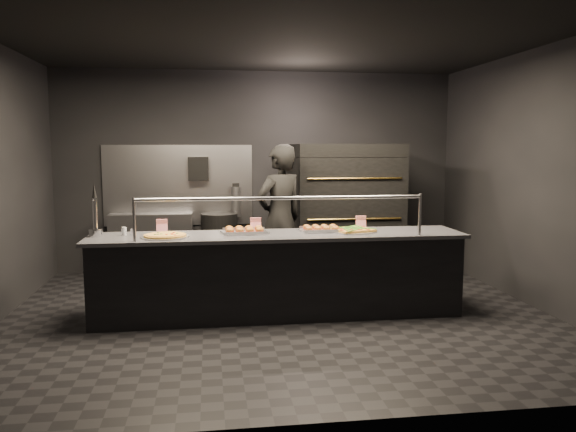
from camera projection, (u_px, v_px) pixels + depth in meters
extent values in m
plane|color=black|center=(279.00, 315.00, 6.27)|extent=(6.00, 6.00, 0.00)
plane|color=black|center=(278.00, 39.00, 5.91)|extent=(6.00, 6.00, 0.00)
cube|color=black|center=(258.00, 171.00, 8.55)|extent=(6.00, 0.04, 3.00)
cube|color=black|center=(326.00, 204.00, 3.63)|extent=(6.00, 0.04, 3.00)
cube|color=black|center=(535.00, 179.00, 6.50)|extent=(0.04, 5.00, 3.00)
cube|color=#99999E|center=(179.00, 185.00, 8.38)|extent=(2.20, 0.02, 1.20)
cube|color=black|center=(279.00, 276.00, 6.22)|extent=(4.00, 0.70, 0.88)
cube|color=#37373C|center=(279.00, 236.00, 6.16)|extent=(4.10, 0.78, 0.04)
cylinder|color=#99999E|center=(134.00, 219.00, 5.63)|extent=(0.03, 0.03, 0.45)
cylinder|color=#99999E|center=(420.00, 214.00, 6.04)|extent=(0.03, 0.03, 0.45)
cylinder|color=#99999E|center=(282.00, 198.00, 5.81)|extent=(3.00, 0.04, 0.04)
cube|color=black|center=(343.00, 254.00, 8.27)|extent=(1.50, 1.15, 0.60)
cube|color=black|center=(344.00, 214.00, 8.19)|extent=(1.50, 1.20, 0.55)
cube|color=black|center=(344.00, 176.00, 8.13)|extent=(1.50, 1.20, 0.55)
cube|color=black|center=(345.00, 150.00, 8.08)|extent=(1.50, 1.20, 0.18)
cylinder|color=gold|center=(355.00, 219.00, 7.59)|extent=(1.30, 0.02, 0.02)
cylinder|color=gold|center=(355.00, 178.00, 7.52)|extent=(1.30, 0.02, 0.02)
cube|color=#99999E|center=(152.00, 244.00, 8.27)|extent=(1.20, 0.35, 0.90)
cube|color=black|center=(198.00, 169.00, 8.31)|extent=(0.30, 0.20, 0.35)
cylinder|color=#B2B2B7|center=(236.00, 202.00, 8.45)|extent=(0.14, 0.14, 0.45)
cube|color=black|center=(236.00, 185.00, 8.42)|extent=(0.10, 0.06, 0.06)
cylinder|color=silver|center=(96.00, 233.00, 5.97)|extent=(0.14, 0.14, 0.08)
cylinder|color=silver|center=(95.00, 215.00, 5.95)|extent=(0.05, 0.05, 0.37)
cylinder|color=silver|center=(93.00, 200.00, 5.85)|extent=(0.02, 0.10, 0.02)
cone|color=black|center=(94.00, 191.00, 5.92)|extent=(0.05, 0.05, 0.14)
cylinder|color=silver|center=(165.00, 237.00, 5.93)|extent=(0.51, 0.51, 0.01)
cylinder|color=gold|center=(165.00, 235.00, 5.92)|extent=(0.44, 0.44, 0.02)
cylinder|color=gold|center=(165.00, 234.00, 5.92)|extent=(0.39, 0.39, 0.01)
cube|color=silver|center=(245.00, 232.00, 6.20)|extent=(0.54, 0.45, 0.02)
ellipsoid|color=#B15C26|center=(230.00, 230.00, 6.09)|extent=(0.09, 0.09, 0.06)
ellipsoid|color=#B15C26|center=(229.00, 228.00, 6.25)|extent=(0.09, 0.09, 0.06)
ellipsoid|color=#B15C26|center=(240.00, 230.00, 6.11)|extent=(0.09, 0.09, 0.06)
ellipsoid|color=#B15C26|center=(239.00, 228.00, 6.26)|extent=(0.09, 0.09, 0.06)
ellipsoid|color=#B15C26|center=(250.00, 230.00, 6.12)|extent=(0.09, 0.09, 0.06)
ellipsoid|color=#B15C26|center=(249.00, 228.00, 6.28)|extent=(0.09, 0.09, 0.06)
ellipsoid|color=#B15C26|center=(260.00, 230.00, 6.14)|extent=(0.09, 0.09, 0.06)
ellipsoid|color=#B15C26|center=(259.00, 228.00, 6.29)|extent=(0.09, 0.09, 0.06)
cube|color=silver|center=(321.00, 230.00, 6.34)|extent=(0.50, 0.41, 0.02)
ellipsoid|color=#B15C26|center=(309.00, 229.00, 6.25)|extent=(0.08, 0.08, 0.05)
ellipsoid|color=#B15C26|center=(307.00, 227.00, 6.39)|extent=(0.08, 0.08, 0.05)
ellipsoid|color=#B15C26|center=(318.00, 228.00, 6.26)|extent=(0.08, 0.08, 0.05)
ellipsoid|color=#B15C26|center=(315.00, 227.00, 6.41)|extent=(0.08, 0.08, 0.05)
ellipsoid|color=#B15C26|center=(327.00, 228.00, 6.28)|extent=(0.08, 0.08, 0.05)
ellipsoid|color=#B15C26|center=(324.00, 226.00, 6.42)|extent=(0.08, 0.08, 0.05)
ellipsoid|color=#B15C26|center=(336.00, 228.00, 6.29)|extent=(0.08, 0.08, 0.05)
ellipsoid|color=#B15C26|center=(333.00, 226.00, 6.43)|extent=(0.08, 0.08, 0.05)
cylinder|color=silver|center=(353.00, 231.00, 6.30)|extent=(0.51, 0.51, 0.01)
cube|color=gold|center=(353.00, 230.00, 6.30)|extent=(0.48, 0.45, 0.02)
cube|color=gold|center=(353.00, 229.00, 6.30)|extent=(0.46, 0.43, 0.01)
cube|color=#459431|center=(353.00, 228.00, 6.30)|extent=(0.43, 0.40, 0.01)
cylinder|color=silver|center=(124.00, 231.00, 6.05)|extent=(0.05, 0.05, 0.09)
cylinder|color=silver|center=(132.00, 232.00, 6.07)|extent=(0.04, 0.04, 0.07)
cube|color=white|center=(162.00, 226.00, 6.25)|extent=(0.12, 0.04, 0.15)
cube|color=white|center=(256.00, 224.00, 6.39)|extent=(0.12, 0.04, 0.15)
cube|color=white|center=(361.00, 222.00, 6.56)|extent=(0.12, 0.04, 0.15)
cylinder|color=black|center=(219.00, 243.00, 8.31)|extent=(0.54, 0.54, 0.90)
imported|color=black|center=(280.00, 218.00, 7.24)|extent=(0.83, 0.74, 1.90)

